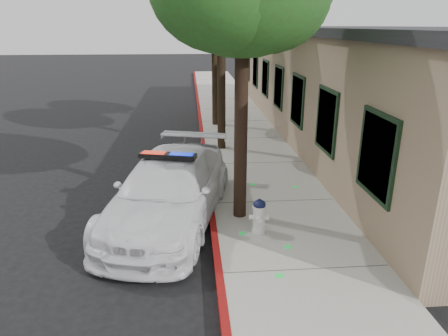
% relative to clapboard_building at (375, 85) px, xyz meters
% --- Properties ---
extents(ground, '(120.00, 120.00, 0.00)m').
position_rel_clapboard_building_xyz_m(ground, '(-6.69, -9.00, -2.13)').
color(ground, black).
rests_on(ground, ground).
extents(sidewalk, '(3.20, 60.00, 0.15)m').
position_rel_clapboard_building_xyz_m(sidewalk, '(-5.09, -6.00, -2.05)').
color(sidewalk, gray).
rests_on(sidewalk, ground).
extents(red_curb, '(0.14, 60.00, 0.16)m').
position_rel_clapboard_building_xyz_m(red_curb, '(-6.63, -6.00, -2.05)').
color(red_curb, maroon).
rests_on(red_curb, ground).
extents(clapboard_building, '(7.30, 20.89, 4.24)m').
position_rel_clapboard_building_xyz_m(clapboard_building, '(0.00, 0.00, 0.00)').
color(clapboard_building, '#968162').
rests_on(clapboard_building, ground).
extents(police_car, '(3.36, 5.64, 1.65)m').
position_rel_clapboard_building_xyz_m(police_car, '(-7.59, -6.56, -1.36)').
color(police_car, white).
rests_on(police_car, ground).
extents(fire_hydrant, '(0.43, 0.37, 0.75)m').
position_rel_clapboard_building_xyz_m(fire_hydrant, '(-5.68, -7.53, -1.60)').
color(fire_hydrant, silver).
rests_on(fire_hydrant, sidewalk).
extents(street_tree_mid, '(3.70, 3.41, 6.51)m').
position_rel_clapboard_building_xyz_m(street_tree_mid, '(-5.97, -1.19, 2.93)').
color(street_tree_mid, black).
rests_on(street_tree_mid, sidewalk).
extents(street_tree_far, '(3.19, 3.02, 5.71)m').
position_rel_clapboard_building_xyz_m(street_tree_far, '(-5.96, 2.40, 2.32)').
color(street_tree_far, black).
rests_on(street_tree_far, sidewalk).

